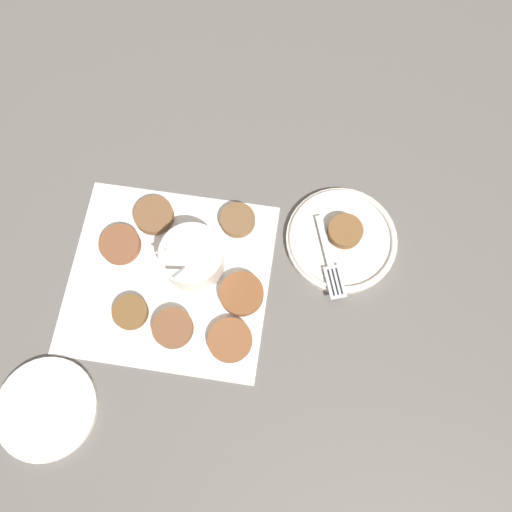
# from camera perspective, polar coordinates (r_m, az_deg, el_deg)

# --- Properties ---
(ground_plane) EXTENTS (4.00, 4.00, 0.00)m
(ground_plane) POSITION_cam_1_polar(r_m,az_deg,el_deg) (0.89, -8.39, -3.54)
(ground_plane) COLOR #605B56
(napkin) EXTENTS (0.38, 0.36, 0.00)m
(napkin) POSITION_cam_1_polar(r_m,az_deg,el_deg) (0.90, -9.87, -2.45)
(napkin) COLOR white
(napkin) RESTS_ON ground_plane
(sauce_bowl) EXTENTS (0.12, 0.12, 0.12)m
(sauce_bowl) POSITION_cam_1_polar(r_m,az_deg,el_deg) (0.87, -7.27, -0.27)
(sauce_bowl) COLOR silver
(sauce_bowl) RESTS_ON napkin
(fritter_0) EXTENTS (0.07, 0.07, 0.02)m
(fritter_0) POSITION_cam_1_polar(r_m,az_deg,el_deg) (0.86, -9.48, -8.12)
(fritter_0) COLOR brown
(fritter_0) RESTS_ON napkin
(fritter_1) EXTENTS (0.07, 0.07, 0.02)m
(fritter_1) POSITION_cam_1_polar(r_m,az_deg,el_deg) (0.92, -15.27, 1.27)
(fritter_1) COLOR brown
(fritter_1) RESTS_ON napkin
(fritter_2) EXTENTS (0.08, 0.08, 0.01)m
(fritter_2) POSITION_cam_1_polar(r_m,az_deg,el_deg) (0.85, -3.00, -9.58)
(fritter_2) COLOR brown
(fritter_2) RESTS_ON napkin
(fritter_3) EXTENTS (0.06, 0.06, 0.02)m
(fritter_3) POSITION_cam_1_polar(r_m,az_deg,el_deg) (0.91, -2.13, 4.12)
(fritter_3) COLOR brown
(fritter_3) RESTS_ON napkin
(fritter_4) EXTENTS (0.07, 0.07, 0.02)m
(fritter_4) POSITION_cam_1_polar(r_m,az_deg,el_deg) (0.93, -11.60, 4.60)
(fritter_4) COLOR brown
(fritter_4) RESTS_ON napkin
(fritter_5) EXTENTS (0.06, 0.06, 0.02)m
(fritter_5) POSITION_cam_1_polar(r_m,az_deg,el_deg) (0.88, -14.17, -6.24)
(fritter_5) COLOR brown
(fritter_5) RESTS_ON napkin
(fritter_6) EXTENTS (0.08, 0.08, 0.02)m
(fritter_6) POSITION_cam_1_polar(r_m,az_deg,el_deg) (0.86, -1.66, -4.35)
(fritter_6) COLOR brown
(fritter_6) RESTS_ON napkin
(serving_plate) EXTENTS (0.20, 0.20, 0.02)m
(serving_plate) POSITION_cam_1_polar(r_m,az_deg,el_deg) (0.91, 9.74, 1.90)
(serving_plate) COLOR silver
(serving_plate) RESTS_ON ground_plane
(fritter_on_plate) EXTENTS (0.06, 0.06, 0.02)m
(fritter_on_plate) POSITION_cam_1_polar(r_m,az_deg,el_deg) (0.89, 10.15, 2.81)
(fritter_on_plate) COLOR brown
(fritter_on_plate) RESTS_ON serving_plate
(fork) EXTENTS (0.06, 0.15, 0.00)m
(fork) POSITION_cam_1_polar(r_m,az_deg,el_deg) (0.88, 8.54, -1.07)
(fork) COLOR silver
(fork) RESTS_ON serving_plate
(extra_saucer) EXTENTS (0.17, 0.17, 0.01)m
(extra_saucer) POSITION_cam_1_polar(r_m,az_deg,el_deg) (0.91, -22.84, -15.79)
(extra_saucer) COLOR silver
(extra_saucer) RESTS_ON ground_plane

